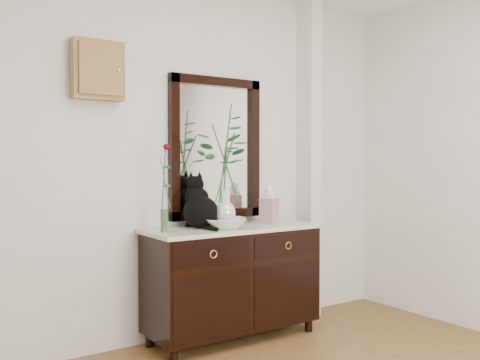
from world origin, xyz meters
TOP-DOWN VIEW (x-y plane):
  - wall_back at (0.00, 1.98)m, footprint 3.60×0.04m
  - pilaster at (1.00, 1.90)m, footprint 0.12×0.20m
  - sideboard at (0.10, 1.73)m, footprint 1.33×0.52m
  - wall_mirror at (0.10, 1.97)m, footprint 0.80×0.06m
  - key_cabinet at (-0.85, 1.94)m, footprint 0.35×0.10m
  - cat at (-0.14, 1.79)m, footprint 0.28×0.34m
  - lotus_bowl at (-0.01, 1.66)m, footprint 0.41×0.41m
  - vase_branches at (-0.01, 1.66)m, footprint 0.48×0.48m
  - bud_vase_rose at (-0.47, 1.72)m, footprint 0.09×0.09m
  - ginger_jar at (0.44, 1.72)m, footprint 0.16×0.16m

SIDE VIEW (x-z plane):
  - sideboard at x=0.10m, z-range 0.06..0.88m
  - lotus_bowl at x=-0.01m, z-range 0.85..0.93m
  - ginger_jar at x=0.44m, z-range 0.85..1.17m
  - cat at x=-0.14m, z-range 0.85..1.24m
  - bud_vase_rose at x=-0.47m, z-range 0.85..1.47m
  - vase_branches at x=-0.01m, z-range 0.87..1.77m
  - wall_back at x=0.00m, z-range 0.00..2.70m
  - pilaster at x=1.00m, z-range 0.00..2.70m
  - wall_mirror at x=0.10m, z-range 0.89..1.99m
  - key_cabinet at x=-0.85m, z-range 1.75..2.15m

